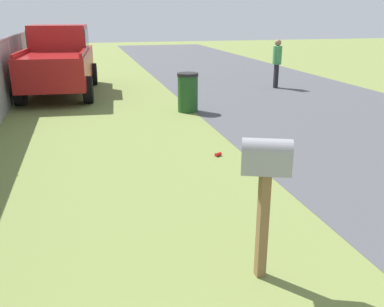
# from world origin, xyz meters

# --- Properties ---
(mailbox) EXTENTS (0.35, 0.49, 1.39)m
(mailbox) POSITION_xyz_m (4.74, -0.15, 1.10)
(mailbox) COLOR brown
(mailbox) RESTS_ON ground
(pickup_truck) EXTENTS (5.08, 2.38, 2.09)m
(pickup_truck) POSITION_xyz_m (15.55, 2.08, 1.10)
(pickup_truck) COLOR maroon
(pickup_truck) RESTS_ON ground
(trash_bin) EXTENTS (0.54, 0.54, 1.00)m
(trash_bin) POSITION_xyz_m (11.93, -1.19, 0.50)
(trash_bin) COLOR #1E4C1E
(trash_bin) RESTS_ON ground
(pedestrian) EXTENTS (0.48, 0.30, 1.62)m
(pedestrian) POSITION_xyz_m (14.73, -4.98, 0.93)
(pedestrian) COLOR black
(pedestrian) RESTS_ON ground
(litter_can_far_scatter) EXTENTS (0.11, 0.14, 0.07)m
(litter_can_far_scatter) POSITION_xyz_m (8.28, -0.85, 0.03)
(litter_can_far_scatter) COLOR red
(litter_can_far_scatter) RESTS_ON ground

